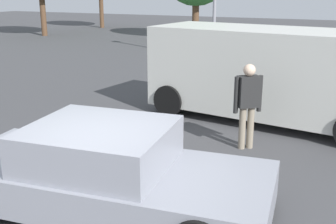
{
  "coord_description": "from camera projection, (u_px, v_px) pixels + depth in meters",
  "views": [
    {
      "loc": [
        3.0,
        -4.26,
        3.0
      ],
      "look_at": [
        0.04,
        2.2,
        0.9
      ],
      "focal_mm": 45.0,
      "sensor_mm": 36.0,
      "label": 1
    }
  ],
  "objects": [
    {
      "name": "ground_plane",
      "position": [
        98.0,
        216.0,
        5.76
      ],
      "size": [
        80.0,
        80.0,
        0.0
      ],
      "primitive_type": "plane",
      "color": "#424244"
    },
    {
      "name": "sedan_foreground",
      "position": [
        106.0,
        173.0,
        5.77
      ],
      "size": [
        4.61,
        2.31,
        1.23
      ],
      "rotation": [
        0.0,
        0.0,
        0.1
      ],
      "color": "gray",
      "rests_on": "ground_plane"
    },
    {
      "name": "van_white",
      "position": [
        269.0,
        72.0,
        9.66
      ],
      "size": [
        5.62,
        2.82,
        2.12
      ],
      "rotation": [
        0.0,
        0.0,
        -0.14
      ],
      "color": "silver",
      "rests_on": "ground_plane"
    },
    {
      "name": "pedestrian",
      "position": [
        248.0,
        99.0,
        7.93
      ],
      "size": [
        0.46,
        0.44,
        1.65
      ],
      "rotation": [
        0.0,
        0.0,
        2.25
      ],
      "color": "gray",
      "rests_on": "ground_plane"
    }
  ]
}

